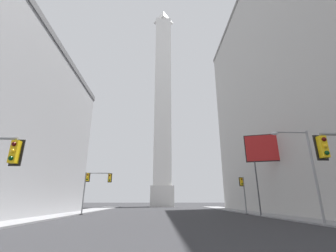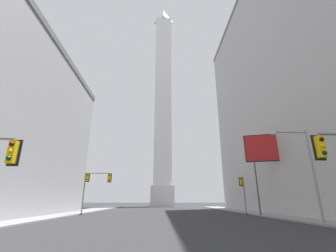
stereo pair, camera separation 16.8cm
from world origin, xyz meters
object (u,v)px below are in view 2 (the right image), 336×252
Objects in this scene: traffic_light_mid_left at (94,182)px; traffic_light_mid_right at (243,189)px; street_lamp at (306,164)px; obelisk at (163,98)px; billboard_sign at (270,149)px.

traffic_light_mid_left reaches higher than traffic_light_mid_right.
traffic_light_mid_left is at bearing 145.15° from street_lamp.
obelisk is at bearing 75.29° from traffic_light_mid_left.
street_lamp is (22.04, -15.35, 0.44)m from traffic_light_mid_left.
traffic_light_mid_left is 25.43m from billboard_sign.
obelisk is 52.65m from traffic_light_mid_left.
obelisk is 7.23× the size of billboard_sign.
traffic_light_mid_left is 0.75× the size of street_lamp.
traffic_light_mid_right is 7.34m from billboard_sign.
traffic_light_mid_left is at bearing -104.71° from obelisk.
traffic_light_mid_left is (-10.49, -39.96, -32.65)m from obelisk.
billboard_sign is at bearing -60.17° from traffic_light_mid_right.
traffic_light_mid_right is at bearing 119.83° from billboard_sign.
billboard_sign reaches higher than street_lamp.
street_lamp reaches higher than traffic_light_mid_right.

